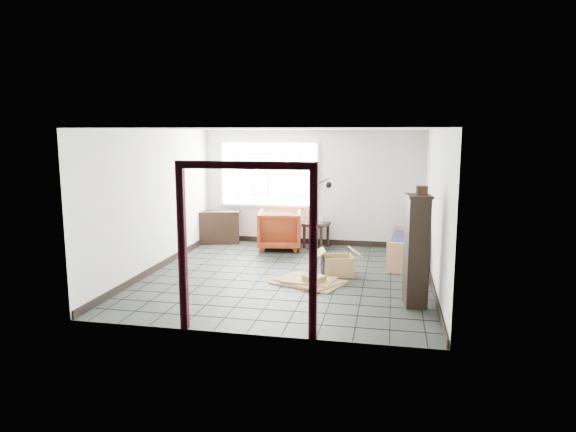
% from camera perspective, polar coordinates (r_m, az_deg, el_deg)
% --- Properties ---
extents(ground, '(5.50, 5.50, 0.00)m').
position_cam_1_polar(ground, '(9.27, 0.05, -6.66)').
color(ground, black).
rests_on(ground, ground).
extents(room_shell, '(5.02, 5.52, 2.61)m').
position_cam_1_polar(room_shell, '(8.98, 0.09, 3.74)').
color(room_shell, silver).
rests_on(room_shell, ground).
extents(window_panel, '(2.32, 0.08, 1.52)m').
position_cam_1_polar(window_panel, '(11.80, -2.14, 4.67)').
color(window_panel, silver).
rests_on(window_panel, ground).
extents(doorway_trim, '(1.80, 0.08, 2.20)m').
position_cam_1_polar(doorway_trim, '(6.39, -4.71, -1.25)').
color(doorway_trim, '#3C0D19').
rests_on(doorway_trim, ground).
extents(futon_sofa, '(0.84, 1.93, 0.84)m').
position_cam_1_polar(futon_sofa, '(10.46, 13.55, -3.37)').
color(futon_sofa, '#A28249').
rests_on(futon_sofa, ground).
extents(armchair, '(1.04, 0.99, 0.94)m').
position_cam_1_polar(armchair, '(11.29, -0.93, -1.33)').
color(armchair, maroon).
rests_on(armchair, ground).
extents(side_table, '(0.62, 0.62, 0.56)m').
position_cam_1_polar(side_table, '(11.45, 3.15, -1.25)').
color(side_table, black).
rests_on(side_table, ground).
extents(table_lamp, '(0.33, 0.33, 0.42)m').
position_cam_1_polar(table_lamp, '(11.39, 3.04, 0.70)').
color(table_lamp, black).
rests_on(table_lamp, side_table).
extents(projector, '(0.32, 0.28, 0.10)m').
position_cam_1_polar(projector, '(11.42, 3.15, -0.52)').
color(projector, silver).
rests_on(projector, side_table).
extents(floor_lamp, '(0.43, 0.30, 1.63)m').
position_cam_1_polar(floor_lamp, '(10.62, 3.87, 0.17)').
color(floor_lamp, black).
rests_on(floor_lamp, ground).
extents(console_shelf, '(1.04, 0.65, 0.75)m').
position_cam_1_polar(console_shelf, '(12.00, -7.79, -1.23)').
color(console_shelf, black).
rests_on(console_shelf, ground).
extents(tall_shelf, '(0.41, 0.50, 1.66)m').
position_cam_1_polar(tall_shelf, '(7.76, 14.07, -3.67)').
color(tall_shelf, black).
rests_on(tall_shelf, ground).
extents(pot, '(0.20, 0.20, 0.13)m').
position_cam_1_polar(pot, '(7.63, 14.66, 2.78)').
color(pot, black).
rests_on(pot, tall_shelf).
extents(open_box, '(0.94, 0.63, 0.49)m').
position_cam_1_polar(open_box, '(9.33, 5.50, -5.48)').
color(open_box, '#9A6F4A').
rests_on(open_box, ground).
extents(cardboard_pile, '(1.35, 1.15, 0.17)m').
position_cam_1_polar(cardboard_pile, '(8.83, 2.40, -7.20)').
color(cardboard_pile, '#9A6F4A').
rests_on(cardboard_pile, ground).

